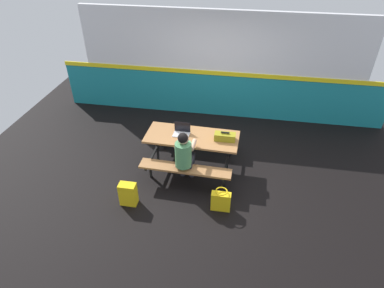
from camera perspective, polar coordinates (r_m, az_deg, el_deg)
name	(u,v)px	position (r m, az deg, el deg)	size (l,w,h in m)	color
ground_plane	(207,168)	(6.77, 2.61, -4.14)	(10.00, 10.00, 0.02)	black
accent_backdrop	(221,68)	(8.08, 5.01, 13.00)	(8.00, 0.14, 2.60)	teal
picnic_table_main	(192,143)	(6.45, 0.00, 0.17)	(1.84, 1.61, 0.74)	#9E6B3D
student_nearer	(184,154)	(5.94, -1.36, -1.75)	(0.37, 0.53, 1.21)	#2D2D38
laptop_silver	(182,132)	(6.40, -1.81, 2.14)	(0.33, 0.23, 0.22)	silver
toolbox_grey	(225,137)	(6.24, 5.77, 1.28)	(0.40, 0.18, 0.18)	olive
backpack_dark	(128,194)	(5.96, -11.05, -8.54)	(0.30, 0.22, 0.44)	yellow
tote_bag_bright	(221,201)	(5.78, 5.06, -9.86)	(0.34, 0.21, 0.43)	yellow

